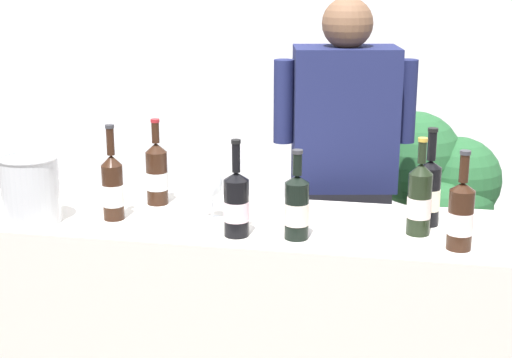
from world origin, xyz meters
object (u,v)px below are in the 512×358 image
object	(u,v)px
wine_bottle_2	(157,173)
wine_bottle_0	(419,199)
wine_bottle_5	(113,187)
wine_bottle_1	(429,192)
ice_bucket	(30,189)
wine_glass	(212,185)
wine_bottle_4	(461,215)
wine_bottle_6	(297,207)
potted_shrub	(435,203)
person_server	(342,205)
wine_bottle_3	(236,204)

from	to	relation	value
wine_bottle_2	wine_bottle_0	bearing A→B (deg)	-9.41
wine_bottle_5	wine_bottle_2	bearing A→B (deg)	64.47
wine_bottle_1	wine_bottle_2	world-z (taller)	wine_bottle_1
wine_bottle_0	wine_bottle_5	distance (m)	1.04
ice_bucket	wine_glass	bearing A→B (deg)	13.17
wine_bottle_2	wine_bottle_5	distance (m)	0.22
wine_bottle_0	wine_bottle_1	world-z (taller)	wine_bottle_1
wine_glass	ice_bucket	xyz separation A→B (m)	(-0.60, -0.14, -0.00)
wine_bottle_4	wine_bottle_6	world-z (taller)	wine_bottle_4
wine_bottle_1	wine_bottle_4	world-z (taller)	wine_bottle_1
wine_bottle_0	wine_bottle_6	distance (m)	0.41
wine_glass	potted_shrub	size ratio (longest dim) A/B	0.17
wine_bottle_2	wine_bottle_5	world-z (taller)	wine_bottle_5
wine_bottle_1	wine_bottle_5	distance (m)	1.08
wine_bottle_2	wine_bottle_4	bearing A→B (deg)	-14.37
wine_bottle_1	ice_bucket	world-z (taller)	wine_bottle_1
wine_bottle_0	wine_bottle_1	bearing A→B (deg)	71.73
wine_bottle_0	wine_bottle_4	size ratio (longest dim) A/B	1.03
wine_bottle_4	person_server	size ratio (longest dim) A/B	0.19
wine_glass	person_server	world-z (taller)	person_server
wine_bottle_6	wine_glass	xyz separation A→B (m)	(-0.32, 0.14, 0.02)
wine_bottle_3	wine_bottle_4	xyz separation A→B (m)	(0.71, 0.01, 0.00)
wine_bottle_5	wine_glass	xyz separation A→B (m)	(0.34, 0.06, 0.01)
wine_bottle_1	wine_bottle_6	xyz separation A→B (m)	(-0.42, -0.22, -0.01)
wine_bottle_3	person_server	xyz separation A→B (m)	(0.29, 0.72, -0.21)
wine_glass	wine_bottle_4	bearing A→B (deg)	-9.32
wine_bottle_3	wine_glass	xyz separation A→B (m)	(-0.12, 0.15, 0.01)
wine_bottle_0	wine_bottle_2	bearing A→B (deg)	170.59
wine_bottle_2	wine_glass	world-z (taller)	wine_bottle_2
wine_bottle_3	ice_bucket	bearing A→B (deg)	179.59
wine_bottle_0	wine_bottle_4	world-z (taller)	wine_bottle_0
person_server	wine_bottle_6	bearing A→B (deg)	-97.38
wine_bottle_1	wine_bottle_4	xyz separation A→B (m)	(0.09, -0.22, -0.01)
wine_bottle_3	potted_shrub	world-z (taller)	wine_bottle_3
wine_bottle_6	potted_shrub	xyz separation A→B (m)	(0.49, 1.14, -0.31)
wine_bottle_1	wine_bottle_3	size ratio (longest dim) A/B	1.04
wine_bottle_1	wine_bottle_2	size ratio (longest dim) A/B	1.05
wine_bottle_1	wine_bottle_2	distance (m)	0.98
wine_bottle_2	wine_bottle_1	bearing A→B (deg)	-3.25
wine_bottle_0	wine_bottle_6	size ratio (longest dim) A/B	1.10
wine_bottle_1	potted_shrub	xyz separation A→B (m)	(0.07, 0.92, -0.32)
wine_bottle_2	ice_bucket	world-z (taller)	wine_bottle_2
wine_bottle_6	ice_bucket	world-z (taller)	wine_bottle_6
wine_bottle_1	wine_bottle_6	size ratio (longest dim) A/B	1.14
wine_bottle_4	ice_bucket	distance (m)	1.43
wine_bottle_6	person_server	world-z (taller)	person_server
potted_shrub	wine_bottle_4	bearing A→B (deg)	-88.77
wine_bottle_6	ice_bucket	bearing A→B (deg)	-179.63
wine_bottle_6	person_server	xyz separation A→B (m)	(0.09, 0.71, -0.21)
wine_bottle_4	wine_bottle_5	xyz separation A→B (m)	(-1.17, 0.07, 0.01)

